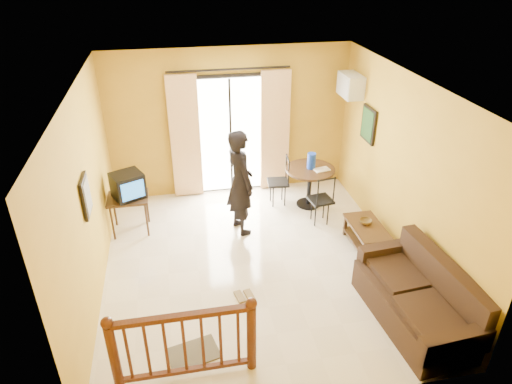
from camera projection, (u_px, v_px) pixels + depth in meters
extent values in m
plane|color=beige|center=(255.00, 264.00, 7.06)|extent=(5.00, 5.00, 0.00)
plane|color=white|center=(255.00, 85.00, 5.71)|extent=(5.00, 5.00, 0.00)
plane|color=#B78C23|center=(230.00, 123.00, 8.53)|extent=(4.50, 0.00, 4.50)
plane|color=#B78C23|center=(305.00, 307.00, 4.23)|extent=(4.50, 0.00, 4.50)
plane|color=#B78C23|center=(87.00, 199.00, 6.01)|extent=(0.00, 5.00, 5.00)
plane|color=#B78C23|center=(404.00, 170.00, 6.76)|extent=(0.00, 5.00, 5.00)
cube|color=black|center=(230.00, 136.00, 8.64)|extent=(1.34, 0.03, 2.34)
cube|color=white|center=(231.00, 136.00, 8.61)|extent=(1.20, 0.04, 2.20)
cube|color=black|center=(231.00, 137.00, 8.59)|extent=(0.04, 0.02, 2.20)
cube|color=#FBF5BE|center=(185.00, 138.00, 8.40)|extent=(0.55, 0.08, 2.35)
cube|color=#FBF5BE|center=(275.00, 132.00, 8.69)|extent=(0.55, 0.08, 2.35)
cylinder|color=black|center=(229.00, 69.00, 7.96)|extent=(2.20, 0.04, 0.04)
cube|color=black|center=(128.00, 198.00, 7.57)|extent=(0.66, 0.55, 0.04)
cylinder|color=black|center=(112.00, 223.00, 7.49)|extent=(0.04, 0.04, 0.64)
cylinder|color=black|center=(147.00, 220.00, 7.58)|extent=(0.04, 0.04, 0.64)
cylinder|color=black|center=(115.00, 209.00, 7.87)|extent=(0.04, 0.04, 0.64)
cylinder|color=black|center=(147.00, 206.00, 7.96)|extent=(0.04, 0.04, 0.64)
cube|color=black|center=(128.00, 185.00, 7.46)|extent=(0.61, 0.59, 0.43)
cube|color=#287FF1|center=(133.00, 191.00, 7.31)|extent=(0.35, 0.17, 0.30)
cube|color=black|center=(86.00, 196.00, 5.77)|extent=(0.04, 0.42, 0.52)
cube|color=#5D5A50|center=(88.00, 196.00, 5.78)|extent=(0.01, 0.34, 0.44)
cylinder|color=black|center=(310.00, 170.00, 8.30)|extent=(0.91, 0.91, 0.04)
cylinder|color=black|center=(309.00, 187.00, 8.47)|extent=(0.08, 0.08, 0.74)
cylinder|color=black|center=(308.00, 204.00, 8.64)|extent=(0.44, 0.44, 0.03)
cylinder|color=#1337B6|center=(311.00, 161.00, 8.23)|extent=(0.16, 0.16, 0.29)
cube|color=beige|center=(322.00, 170.00, 8.23)|extent=(0.31, 0.24, 0.02)
cube|color=silver|center=(351.00, 85.00, 8.05)|extent=(0.30, 0.60, 0.40)
cube|color=gray|center=(343.00, 86.00, 8.02)|extent=(0.02, 0.56, 0.36)
cube|color=black|center=(369.00, 124.00, 7.75)|extent=(0.04, 0.50, 0.60)
cube|color=black|center=(367.00, 125.00, 7.75)|extent=(0.01, 0.42, 0.52)
cube|color=black|center=(367.00, 227.00, 7.27)|extent=(0.50, 0.90, 0.04)
cube|color=black|center=(365.00, 240.00, 7.40)|extent=(0.46, 0.86, 0.03)
cube|color=black|center=(364.00, 253.00, 6.99)|extent=(0.05, 0.05, 0.38)
cube|color=black|center=(388.00, 250.00, 7.05)|extent=(0.05, 0.05, 0.38)
cube|color=black|center=(345.00, 225.00, 7.68)|extent=(0.05, 0.05, 0.38)
cube|color=black|center=(368.00, 223.00, 7.74)|extent=(0.05, 0.05, 0.38)
imported|color=brown|center=(365.00, 221.00, 7.33)|extent=(0.24, 0.24, 0.06)
cube|color=black|center=(414.00, 307.00, 5.91)|extent=(1.01, 1.81, 0.44)
cube|color=black|center=(443.00, 281.00, 5.78)|extent=(0.34, 1.76, 0.60)
cube|color=black|center=(455.00, 344.00, 5.06)|extent=(0.89, 0.25, 0.33)
cube|color=black|center=(388.00, 254.00, 6.52)|extent=(0.89, 0.25, 0.33)
cube|color=black|center=(429.00, 314.00, 5.45)|extent=(0.66, 0.76, 0.11)
cube|color=black|center=(399.00, 274.00, 6.10)|extent=(0.66, 0.76, 0.11)
imported|color=black|center=(240.00, 182.00, 7.48)|extent=(0.61, 0.76, 1.82)
cylinder|color=#471E0F|center=(114.00, 358.00, 4.89)|extent=(0.11, 0.11, 0.92)
cylinder|color=#471E0F|center=(252.00, 338.00, 5.14)|extent=(0.11, 0.11, 0.92)
sphere|color=#471E0F|center=(107.00, 323.00, 4.64)|extent=(0.13, 0.13, 0.13)
sphere|color=#471E0F|center=(251.00, 304.00, 4.89)|extent=(0.13, 0.13, 0.13)
cube|color=#471E0F|center=(181.00, 317.00, 4.79)|extent=(1.55, 0.08, 0.06)
cube|color=#471E0F|center=(187.00, 370.00, 5.19)|extent=(1.55, 0.06, 0.05)
cube|color=#575246|center=(193.00, 353.00, 5.51)|extent=(0.68, 0.53, 0.02)
cube|color=brown|center=(240.00, 297.00, 6.38)|extent=(0.15, 0.26, 0.03)
cube|color=brown|center=(250.00, 295.00, 6.41)|extent=(0.15, 0.26, 0.03)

